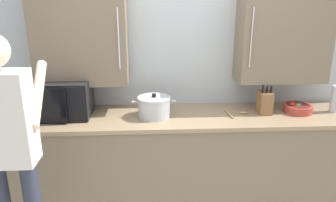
# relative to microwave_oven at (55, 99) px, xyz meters

# --- Properties ---
(back_wall_tiled) EXTENTS (4.06, 0.44, 2.55)m
(back_wall_tiled) POSITION_rel_microwave_oven_xyz_m (1.14, 0.27, 0.29)
(back_wall_tiled) COLOR #B2BCC1
(back_wall_tiled) RESTS_ON ground_plane
(counter_unit) EXTENTS (3.18, 0.66, 0.92)m
(counter_unit) POSITION_rel_microwave_oven_xyz_m (1.14, -0.04, -0.62)
(counter_unit) COLOR #756651
(counter_unit) RESTS_ON ground_plane
(microwave_oven) EXTENTS (0.57, 0.42, 0.33)m
(microwave_oven) POSITION_rel_microwave_oven_xyz_m (0.00, 0.00, 0.00)
(microwave_oven) COLOR black
(microwave_oven) RESTS_ON counter_unit
(stock_pot) EXTENTS (0.39, 0.29, 0.21)m
(stock_pot) POSITION_rel_microwave_oven_xyz_m (0.87, -0.06, -0.07)
(stock_pot) COLOR #B7BABF
(stock_pot) RESTS_ON counter_unit
(thermos_flask) EXTENTS (0.07, 0.07, 0.25)m
(thermos_flask) POSITION_rel_microwave_oven_xyz_m (2.52, -0.03, -0.04)
(thermos_flask) COLOR #B7BABF
(thermos_flask) RESTS_ON counter_unit
(wooden_spoon) EXTENTS (0.20, 0.23, 0.02)m
(wooden_spoon) POSITION_rel_microwave_oven_xyz_m (1.61, -0.04, -0.15)
(wooden_spoon) COLOR tan
(wooden_spoon) RESTS_ON counter_unit
(knife_block) EXTENTS (0.11, 0.15, 0.27)m
(knife_block) POSITION_rel_microwave_oven_xyz_m (1.87, -0.03, -0.06)
(knife_block) COLOR brown
(knife_block) RESTS_ON counter_unit
(fruit_bowl) EXTENTS (0.26, 0.26, 0.10)m
(fruit_bowl) POSITION_rel_microwave_oven_xyz_m (2.19, -0.02, -0.12)
(fruit_bowl) COLOR #AD3D33
(fruit_bowl) RESTS_ON counter_unit
(person_figure) EXTENTS (0.44, 0.64, 1.74)m
(person_figure) POSITION_rel_microwave_oven_xyz_m (-0.06, -0.85, -0.03)
(person_figure) COLOR #282D3D
(person_figure) RESTS_ON ground_plane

